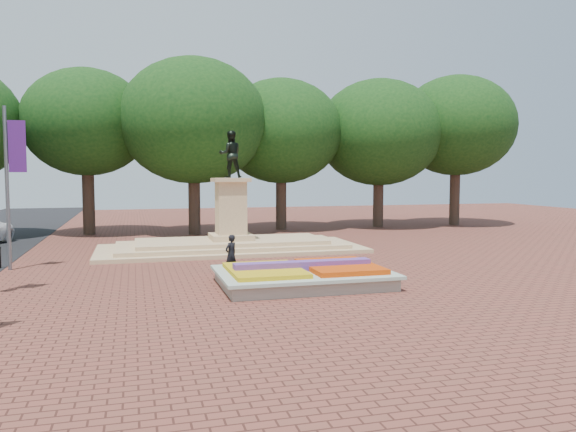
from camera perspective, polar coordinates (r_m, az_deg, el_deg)
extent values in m
plane|color=brown|center=(22.67, -2.39, -6.21)|extent=(90.00, 90.00, 0.00)
cube|color=gray|center=(20.98, 1.53, -6.44)|extent=(6.00, 4.00, 0.45)
cube|color=#ABB8A7|center=(20.93, 1.53, -5.70)|extent=(6.30, 4.30, 0.12)
cube|color=red|center=(21.37, 5.27, -5.16)|extent=(2.60, 3.40, 0.22)
cube|color=gold|center=(20.54, -2.36, -5.56)|extent=(2.60, 3.40, 0.18)
cube|color=#523189|center=(20.89, 1.53, -5.11)|extent=(5.20, 0.55, 0.38)
cube|color=tan|center=(30.40, -5.80, -3.32)|extent=(14.00, 6.00, 0.20)
cube|color=tan|center=(30.38, -5.80, -2.95)|extent=(12.00, 5.00, 0.20)
cube|color=tan|center=(30.35, -5.80, -2.57)|extent=(10.00, 4.00, 0.20)
cube|color=tan|center=(30.32, -5.81, -2.10)|extent=(2.20, 2.20, 0.30)
cube|color=tan|center=(30.19, -5.83, 0.82)|extent=(1.50, 1.50, 2.80)
cube|color=tan|center=(30.13, -5.85, 3.67)|extent=(1.90, 1.90, 0.20)
imported|color=black|center=(30.14, -5.87, 6.24)|extent=(1.22, 0.95, 2.50)
cylinder|color=#32241B|center=(39.88, -19.69, 1.02)|extent=(0.80, 0.80, 4.00)
ellipsoid|color=#0E3310|center=(39.90, -19.87, 7.76)|extent=(8.80, 8.80, 7.48)
cylinder|color=#32241B|center=(39.97, -9.64, 1.22)|extent=(0.80, 0.80, 4.00)
ellipsoid|color=#0E3310|center=(39.99, -9.72, 7.95)|extent=(8.80, 8.80, 7.48)
cylinder|color=#32241B|center=(41.26, 0.08, 1.38)|extent=(0.80, 0.80, 4.00)
ellipsoid|color=#0E3310|center=(41.28, 0.08, 7.90)|extent=(8.80, 8.80, 7.48)
cylinder|color=#32241B|center=(43.66, 8.97, 1.49)|extent=(0.80, 0.80, 4.00)
ellipsoid|color=#0E3310|center=(43.68, 9.05, 7.65)|extent=(8.80, 8.80, 7.48)
cylinder|color=#32241B|center=(46.98, 16.78, 1.56)|extent=(0.80, 0.80, 4.00)
ellipsoid|color=#0E3310|center=(47.00, 16.90, 7.29)|extent=(8.80, 8.80, 7.48)
cylinder|color=slate|center=(26.73, -26.63, 2.49)|extent=(0.16, 0.16, 7.00)
cube|color=#511B73|center=(26.66, -25.81, 6.39)|extent=(0.70, 0.04, 2.20)
cylinder|color=black|center=(27.56, -27.23, -3.85)|extent=(0.10, 0.10, 0.90)
imported|color=black|center=(23.35, -5.81, -3.89)|extent=(0.71, 0.67, 1.63)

